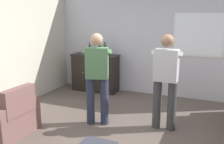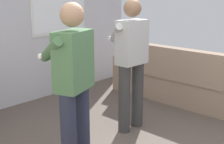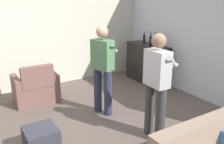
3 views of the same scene
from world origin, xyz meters
TOP-DOWN VIEW (x-y plane):
  - wall_back_with_window at (0.03, 2.66)m, footprint 5.20×0.15m
  - couch at (1.93, 0.75)m, footprint 0.57×2.52m
  - person_standing_left at (-0.55, 0.44)m, footprint 0.53×0.52m
  - person_standing_right at (0.63, 0.71)m, footprint 0.56×0.48m

SIDE VIEW (x-z plane):
  - couch at x=1.93m, z-range -0.12..0.80m
  - person_standing_left at x=-0.55m, z-range 0.10..1.78m
  - person_standing_right at x=0.63m, z-range 0.10..1.78m
  - wall_back_with_window at x=0.03m, z-range 0.00..2.80m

